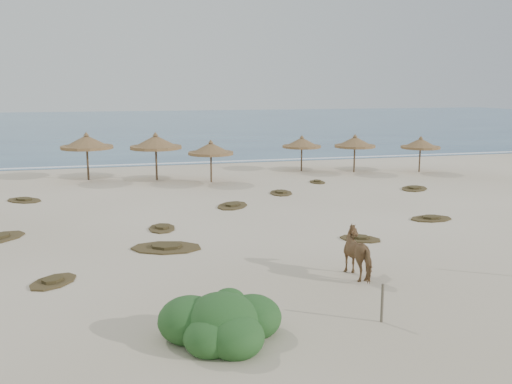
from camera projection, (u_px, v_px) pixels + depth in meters
ground at (248, 255)px, 21.06m from camera, size 160.00×160.00×0.00m
ocean at (137, 124)px, 92.38m from camera, size 200.00×100.00×0.01m
foam_line at (171, 164)px, 45.78m from camera, size 70.00×0.60×0.01m
palapa_1 at (87, 143)px, 37.39m from camera, size 3.82×3.82×3.19m
palapa_2 at (156, 143)px, 37.34m from camera, size 4.44×4.44×3.19m
palapa_3 at (211, 149)px, 36.61m from camera, size 3.54×3.54×2.76m
palapa_4 at (302, 143)px, 41.42m from camera, size 2.89×2.89×2.64m
palapa_5 at (355, 143)px, 40.86m from camera, size 3.83×3.83×2.77m
palapa_6 at (420, 144)px, 41.00m from camera, size 3.62×3.62×2.62m
horse at (361, 253)px, 18.57m from camera, size 1.06×1.96×1.58m
fence_post_near at (382, 303)px, 15.00m from camera, size 0.10×0.10×1.06m
bush at (222, 323)px, 13.93m from camera, size 3.11×2.74×1.39m
scrub_2 at (162, 228)px, 24.86m from camera, size 1.33×1.88×0.16m
scrub_3 at (232, 205)px, 29.55m from camera, size 2.40×2.68×0.16m
scrub_4 at (431, 218)px, 26.67m from camera, size 2.10×1.41×0.16m
scrub_5 at (414, 188)px, 34.47m from camera, size 2.61×2.64×0.16m
scrub_6 at (24, 200)px, 30.94m from camera, size 2.52×2.51×0.16m
scrub_7 at (281, 193)px, 33.07m from camera, size 1.68×2.21×0.16m
scrub_9 at (166, 247)px, 21.89m from camera, size 3.10×2.43×0.16m
scrub_10 at (317, 182)px, 36.80m from camera, size 0.98×1.48×0.16m
scrub_11 at (53, 281)px, 18.08m from camera, size 1.97×2.11×0.16m
scrub_12 at (360, 238)px, 23.16m from camera, size 2.01×1.91×0.16m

